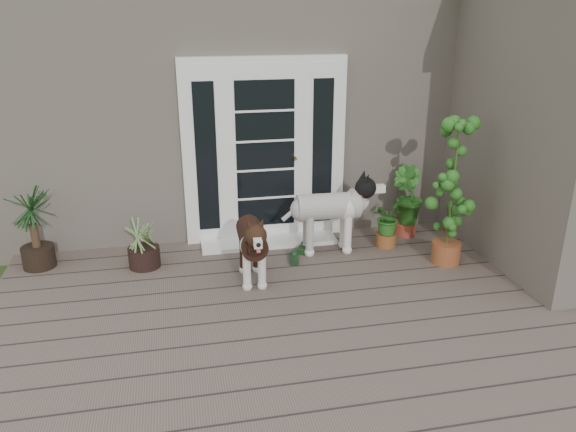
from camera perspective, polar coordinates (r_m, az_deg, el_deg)
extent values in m
cube|color=#6B5B4C|center=(5.02, 4.33, -12.16)|extent=(6.20, 4.60, 0.12)
cube|color=#665E54|center=(8.48, -3.38, 12.29)|extent=(7.40, 4.00, 3.10)
cube|color=#665E54|center=(6.70, 26.75, 7.91)|extent=(1.60, 2.40, 3.10)
cube|color=white|center=(6.52, -2.39, 6.60)|extent=(1.90, 0.14, 2.15)
cube|color=white|center=(6.67, -1.97, -2.59)|extent=(1.60, 0.40, 0.05)
imported|color=#265D1A|center=(6.62, 10.05, -1.12)|extent=(0.53, 0.53, 0.48)
imported|color=#234F16|center=(6.97, 11.97, 0.60)|extent=(0.58, 0.58, 0.64)
imported|color=#1A5016|center=(7.23, 16.98, 0.55)|extent=(0.50, 0.50, 0.57)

